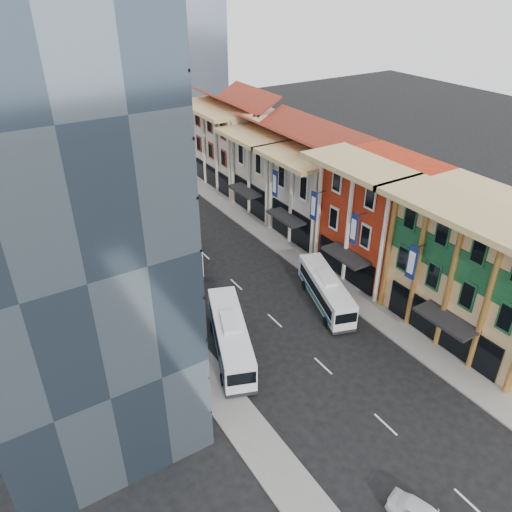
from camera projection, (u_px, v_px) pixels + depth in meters
ground at (396, 434)px, 34.34m from camera, size 200.00×200.00×0.00m
sidewalk_right at (304, 261)px, 54.30m from camera, size 3.00×90.00×0.15m
sidewalk_left at (157, 310)px, 46.51m from camera, size 3.00×90.00×0.15m
shophouse_tan at (483, 271)px, 41.38m from camera, size 8.00×14.00×12.00m
shophouse_red at (380, 217)px, 50.16m from camera, size 8.00×10.00×12.00m
shophouse_cream_near at (321, 195)px, 57.62m from camera, size 8.00×9.00×10.00m
shophouse_cream_mid at (277, 171)px, 64.21m from camera, size 8.00×9.00×10.00m
shophouse_cream_far at (236, 146)px, 71.64m from camera, size 8.00×12.00×11.00m
office_tower at (32, 192)px, 32.89m from camera, size 12.00×26.00×30.00m
office_block_far at (16, 188)px, 54.22m from camera, size 10.00×18.00×14.00m
bus_left_near at (231, 336)px, 40.74m from camera, size 6.06×10.79×3.40m
bus_left_far at (184, 244)px, 54.26m from camera, size 5.37×10.80×3.38m
bus_right at (326, 290)px, 46.78m from camera, size 5.23×9.97×3.13m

